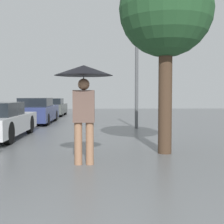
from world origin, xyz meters
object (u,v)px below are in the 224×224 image
at_px(tree, 166,12).
at_px(street_lamp, 137,77).
at_px(pedestrian, 84,85).
at_px(parked_car_farthest, 51,107).
at_px(parked_car_third, 37,111).

distance_m(tree, street_lamp, 5.77).
relative_size(pedestrian, tree, 0.44).
relative_size(tree, street_lamp, 1.21).
height_order(pedestrian, street_lamp, street_lamp).
bearing_deg(street_lamp, parked_car_farthest, 120.25).
xyz_separation_m(tree, street_lamp, (-0.02, 5.64, -1.22)).
height_order(parked_car_farthest, tree, tree).
bearing_deg(parked_car_third, tree, -60.45).
bearing_deg(parked_car_farthest, parked_car_third, -88.49).
bearing_deg(street_lamp, tree, -89.78).
relative_size(pedestrian, street_lamp, 0.54).
bearing_deg(parked_car_farthest, tree, -70.72).
xyz_separation_m(pedestrian, street_lamp, (1.87, 6.79, 0.55)).
xyz_separation_m(pedestrian, parked_car_third, (-2.86, 9.53, -1.02)).
relative_size(parked_car_farthest, tree, 0.85).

